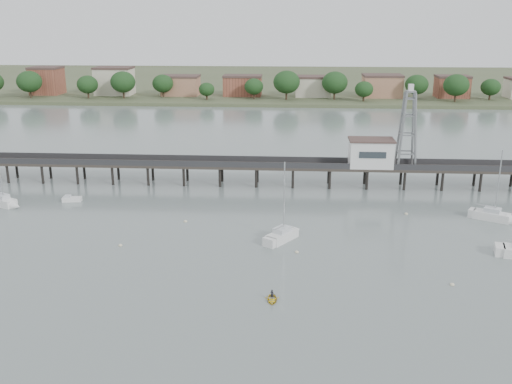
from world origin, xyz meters
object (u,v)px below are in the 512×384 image
yellow_dinghy (272,301)px  lattice_tower (408,130)px  sailboat_e (499,217)px  white_tender (72,199)px  pier (239,165)px  sailboat_c (286,234)px  sailboat_b (6,203)px

yellow_dinghy → lattice_tower: bearing=62.0°
sailboat_e → white_tender: bearing=-154.7°
white_tender → pier: bearing=15.8°
white_tender → sailboat_c: bearing=-29.9°
sailboat_e → yellow_dinghy: size_ratio=5.08×
sailboat_e → white_tender: 71.84m
pier → lattice_tower: (31.50, 0.00, 7.31)m
pier → sailboat_c: sailboat_c is taller
pier → sailboat_e: bearing=-22.9°
sailboat_e → sailboat_b: sailboat_e is taller
white_tender → yellow_dinghy: yellow_dinghy is taller
lattice_tower → sailboat_c: bearing=-128.2°
lattice_tower → sailboat_e: bearing=-57.4°
sailboat_c → white_tender: 40.95m
sailboat_e → sailboat_b: size_ratio=1.04×
sailboat_c → yellow_dinghy: size_ratio=5.14×
sailboat_b → sailboat_e: bearing=24.4°
sailboat_e → white_tender: size_ratio=3.54×
lattice_tower → sailboat_e: size_ratio=1.28×
sailboat_b → white_tender: size_ratio=3.40×
sailboat_e → white_tender: (-71.62, 5.56, -0.26)m
sailboat_c → sailboat_b: sailboat_c is taller
white_tender → yellow_dinghy: 50.43m
sailboat_b → yellow_dinghy: sailboat_b is taller
pier → lattice_tower: 32.34m
pier → white_tender: pier is taller
sailboat_b → white_tender: (10.03, 3.53, -0.26)m
sailboat_c → sailboat_b: size_ratio=1.05×
white_tender → sailboat_e: bearing=-12.6°
sailboat_e → yellow_dinghy: bearing=-110.5°
sailboat_c → lattice_tower: bearing=-3.7°
sailboat_b → yellow_dinghy: 56.09m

